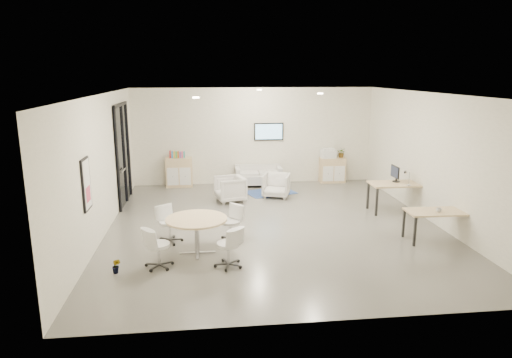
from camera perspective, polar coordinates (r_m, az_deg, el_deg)
The scene contains 21 objects.
room_shell at distance 10.91m, azimuth 2.30°, elevation 2.17°, with size 9.60×10.60×4.80m.
glass_door at distance 13.47m, azimuth -16.31°, elevation 3.34°, with size 0.09×1.90×2.85m.
artwork at distance 9.52m, azimuth -20.45°, elevation -0.64°, with size 0.05×0.54×1.04m.
wall_tv at distance 15.32m, azimuth 1.60°, elevation 5.94°, with size 0.98×0.06×0.58m.
ceiling_spots at distance 11.52m, azimuth 0.73°, elevation 10.68°, with size 3.14×4.14×0.03m.
sideboard_left at distance 15.20m, azimuth -9.58°, elevation 0.84°, with size 0.86×0.44×0.96m.
sideboard_right at distance 15.81m, azimuth 9.51°, elevation 1.12°, with size 0.86×0.41×0.86m.
books at distance 15.09m, azimuth -9.83°, elevation 3.04°, with size 0.49×0.14×0.22m.
printer at distance 15.66m, azimuth 9.02°, elevation 3.20°, with size 0.51×0.44×0.33m.
loveseat at distance 15.18m, azimuth 0.30°, elevation 0.36°, with size 1.54×0.80×0.57m.
blue_rug at distance 14.35m, azimuth 1.80°, elevation -1.66°, with size 1.47×0.98×0.01m, color navy.
armchair_left at distance 13.31m, azimuth -3.26°, elevation -1.10°, with size 0.78×0.73×0.80m, color silver.
armchair_right at distance 13.77m, azimuth 2.54°, elevation -0.66°, with size 0.76×0.71×0.78m, color silver.
desk_rear at distance 12.83m, azimuth 17.35°, elevation -0.83°, with size 1.52×0.78×0.79m.
desk_front at distance 10.91m, azimuth 21.63°, elevation -4.08°, with size 1.34×0.71×0.69m.
monitor at distance 12.88m, azimuth 17.01°, elevation 0.69°, with size 0.20×0.50×0.44m.
round_table at distance 9.48m, azimuth -7.45°, elevation -5.35°, with size 1.27×1.27×0.77m.
meeting_chairs at distance 9.57m, azimuth -7.40°, elevation -6.93°, with size 2.27×2.27×0.82m.
plant_cabinet at distance 15.79m, azimuth 10.65°, elevation 3.12°, with size 0.30×0.33×0.26m, color #3F7F3F.
plant_floor at distance 9.12m, azimuth -17.04°, elevation -10.82°, with size 0.16×0.30×0.13m, color #3F7F3F.
cup at distance 10.81m, azimuth 21.90°, elevation -3.56°, with size 0.11×0.09×0.11m, color white.
Camera 1 is at (-1.65, -10.58, 3.69)m, focal length 32.00 mm.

